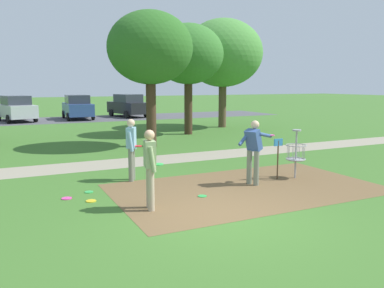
{
  "coord_description": "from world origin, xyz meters",
  "views": [
    {
      "loc": [
        -3.87,
        -6.52,
        2.65
      ],
      "look_at": [
        0.84,
        3.25,
        1.0
      ],
      "focal_mm": 36.93,
      "sensor_mm": 36.0,
      "label": 1
    }
  ],
  "objects_px": {
    "player_waiting_left": "(254,148)",
    "tree_mid_right": "(150,49)",
    "frisbee_far_left": "(202,196)",
    "parked_car_rightmost": "(128,106)",
    "frisbee_near_basket": "(91,201)",
    "tree_near_left": "(223,53)",
    "frisbee_far_right": "(89,192)",
    "parked_car_center_right": "(78,107)",
    "parked_car_center_left": "(16,109)",
    "disc_golf_basket": "(294,152)",
    "tree_mid_left": "(188,55)",
    "player_foreground_watching": "(131,146)",
    "player_throwing": "(150,165)",
    "frisbee_by_tee": "(67,198)"
  },
  "relations": [
    {
      "from": "frisbee_far_left",
      "to": "tree_mid_right",
      "type": "bearing_deg",
      "value": 78.7
    },
    {
      "from": "player_throwing",
      "to": "disc_golf_basket",
      "type": "bearing_deg",
      "value": 11.07
    },
    {
      "from": "tree_mid_left",
      "to": "parked_car_rightmost",
      "type": "bearing_deg",
      "value": 88.07
    },
    {
      "from": "frisbee_near_basket",
      "to": "tree_near_left",
      "type": "height_order",
      "value": "tree_near_left"
    },
    {
      "from": "frisbee_far_left",
      "to": "parked_car_center_right",
      "type": "xyz_separation_m",
      "value": [
        1.07,
        22.92,
        0.91
      ]
    },
    {
      "from": "player_throwing",
      "to": "parked_car_center_left",
      "type": "relative_size",
      "value": 0.38
    },
    {
      "from": "player_foreground_watching",
      "to": "parked_car_center_right",
      "type": "bearing_deg",
      "value": 84.2
    },
    {
      "from": "tree_near_left",
      "to": "parked_car_center_right",
      "type": "distance_m",
      "value": 12.58
    },
    {
      "from": "player_waiting_left",
      "to": "parked_car_center_left",
      "type": "relative_size",
      "value": 0.38
    },
    {
      "from": "tree_mid_right",
      "to": "parked_car_center_right",
      "type": "bearing_deg",
      "value": 91.82
    },
    {
      "from": "player_foreground_watching",
      "to": "frisbee_by_tee",
      "type": "bearing_deg",
      "value": -151.15
    },
    {
      "from": "player_foreground_watching",
      "to": "tree_mid_right",
      "type": "bearing_deg",
      "value": 64.95
    },
    {
      "from": "frisbee_far_left",
      "to": "player_foreground_watching",
      "type": "bearing_deg",
      "value": 114.27
    },
    {
      "from": "player_throwing",
      "to": "frisbee_far_right",
      "type": "xyz_separation_m",
      "value": [
        -0.93,
        1.91,
        -0.96
      ]
    },
    {
      "from": "tree_mid_right",
      "to": "parked_car_center_left",
      "type": "distance_m",
      "value": 16.14
    },
    {
      "from": "tree_near_left",
      "to": "parked_car_rightmost",
      "type": "height_order",
      "value": "tree_near_left"
    },
    {
      "from": "frisbee_far_left",
      "to": "tree_mid_right",
      "type": "xyz_separation_m",
      "value": [
        1.55,
        7.78,
        4.1
      ]
    },
    {
      "from": "tree_near_left",
      "to": "parked_car_center_left",
      "type": "bearing_deg",
      "value": 139.58
    },
    {
      "from": "disc_golf_basket",
      "to": "frisbee_near_basket",
      "type": "distance_m",
      "value": 5.7
    },
    {
      "from": "parked_car_center_right",
      "to": "parked_car_center_left",
      "type": "bearing_deg",
      "value": -179.31
    },
    {
      "from": "player_foreground_watching",
      "to": "frisbee_far_left",
      "type": "distance_m",
      "value": 2.67
    },
    {
      "from": "disc_golf_basket",
      "to": "tree_mid_left",
      "type": "relative_size",
      "value": 0.24
    },
    {
      "from": "parked_car_center_right",
      "to": "frisbee_near_basket",
      "type": "bearing_deg",
      "value": -99.08
    },
    {
      "from": "disc_golf_basket",
      "to": "player_throwing",
      "type": "bearing_deg",
      "value": -168.93
    },
    {
      "from": "frisbee_far_left",
      "to": "player_waiting_left",
      "type": "bearing_deg",
      "value": 13.86
    },
    {
      "from": "frisbee_near_basket",
      "to": "parked_car_center_left",
      "type": "distance_m",
      "value": 22.14
    },
    {
      "from": "tree_near_left",
      "to": "player_waiting_left",
      "type": "bearing_deg",
      "value": -116.8
    },
    {
      "from": "player_waiting_left",
      "to": "parked_car_center_right",
      "type": "bearing_deg",
      "value": 91.69
    },
    {
      "from": "disc_golf_basket",
      "to": "parked_car_center_left",
      "type": "xyz_separation_m",
      "value": [
        -6.4,
        22.33,
        0.17
      ]
    },
    {
      "from": "player_foreground_watching",
      "to": "player_waiting_left",
      "type": "xyz_separation_m",
      "value": [
        2.76,
        -1.84,
        0.02
      ]
    },
    {
      "from": "disc_golf_basket",
      "to": "tree_mid_right",
      "type": "xyz_separation_m",
      "value": [
        -1.62,
        7.25,
        3.36
      ]
    },
    {
      "from": "player_throwing",
      "to": "tree_mid_left",
      "type": "xyz_separation_m",
      "value": [
        6.2,
        11.27,
        3.2
      ]
    },
    {
      "from": "frisbee_near_basket",
      "to": "frisbee_far_right",
      "type": "distance_m",
      "value": 0.79
    },
    {
      "from": "player_foreground_watching",
      "to": "parked_car_center_left",
      "type": "relative_size",
      "value": 0.38
    },
    {
      "from": "frisbee_far_left",
      "to": "frisbee_far_right",
      "type": "xyz_separation_m",
      "value": [
        -2.36,
        1.54,
        0.0
      ]
    },
    {
      "from": "disc_golf_basket",
      "to": "parked_car_center_right",
      "type": "relative_size",
      "value": 0.33
    },
    {
      "from": "player_waiting_left",
      "to": "tree_mid_right",
      "type": "bearing_deg",
      "value": 91.43
    },
    {
      "from": "frisbee_far_left",
      "to": "parked_car_rightmost",
      "type": "distance_m",
      "value": 23.91
    },
    {
      "from": "parked_car_center_right",
      "to": "parked_car_rightmost",
      "type": "relative_size",
      "value": 0.94
    },
    {
      "from": "frisbee_by_tee",
      "to": "tree_near_left",
      "type": "bearing_deg",
      "value": 47.09
    },
    {
      "from": "parked_car_center_left",
      "to": "tree_mid_right",
      "type": "bearing_deg",
      "value": -72.44
    },
    {
      "from": "player_foreground_watching",
      "to": "frisbee_near_basket",
      "type": "bearing_deg",
      "value": -133.7
    },
    {
      "from": "tree_near_left",
      "to": "tree_mid_left",
      "type": "bearing_deg",
      "value": -146.31
    },
    {
      "from": "frisbee_far_right",
      "to": "tree_mid_right",
      "type": "bearing_deg",
      "value": 57.91
    },
    {
      "from": "frisbee_near_basket",
      "to": "parked_car_center_left",
      "type": "bearing_deg",
      "value": 91.94
    },
    {
      "from": "frisbee_far_right",
      "to": "parked_car_center_left",
      "type": "xyz_separation_m",
      "value": [
        -0.86,
        21.32,
        0.91
      ]
    },
    {
      "from": "tree_mid_right",
      "to": "player_waiting_left",
      "type": "bearing_deg",
      "value": -88.57
    },
    {
      "from": "player_foreground_watching",
      "to": "tree_near_left",
      "type": "distance_m",
      "value": 14.69
    },
    {
      "from": "frisbee_by_tee",
      "to": "parked_car_center_right",
      "type": "relative_size",
      "value": 0.06
    },
    {
      "from": "parked_car_rightmost",
      "to": "disc_golf_basket",
      "type": "bearing_deg",
      "value": -95.05
    }
  ]
}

